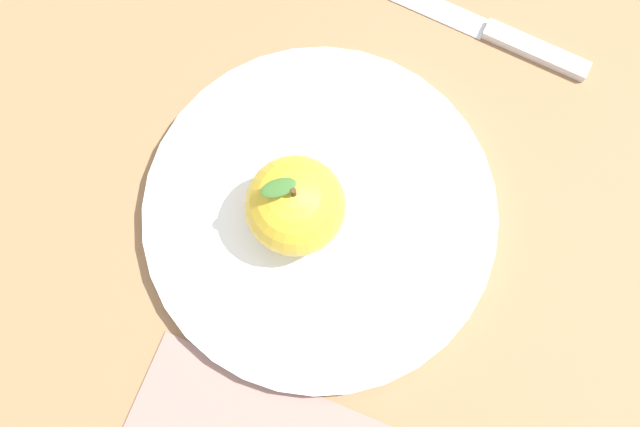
{
  "coord_description": "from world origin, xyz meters",
  "views": [
    {
      "loc": [
        -0.02,
        0.18,
        0.65
      ],
      "look_at": [
        0.02,
        0.04,
        0.02
      ],
      "focal_mm": 49.92,
      "sensor_mm": 36.0,
      "label": 1
    }
  ],
  "objects": [
    {
      "name": "dinner_plate",
      "position": [
        0.02,
        0.04,
        0.01
      ],
      "size": [
        0.26,
        0.26,
        0.02
      ],
      "color": "white",
      "rests_on": "ground_plane"
    },
    {
      "name": "knife",
      "position": [
        -0.07,
        -0.13,
        0.0
      ],
      "size": [
        0.22,
        0.06,
        0.01
      ],
      "color": "silver",
      "rests_on": "ground_plane"
    },
    {
      "name": "ground_plane",
      "position": [
        0.0,
        0.0,
        0.0
      ],
      "size": [
        2.4,
        2.4,
        0.0
      ],
      "primitive_type": "plane",
      "color": "olive"
    },
    {
      "name": "apple",
      "position": [
        0.03,
        0.05,
        0.05
      ],
      "size": [
        0.07,
        0.07,
        0.08
      ],
      "color": "gold",
      "rests_on": "dinner_plate"
    }
  ]
}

